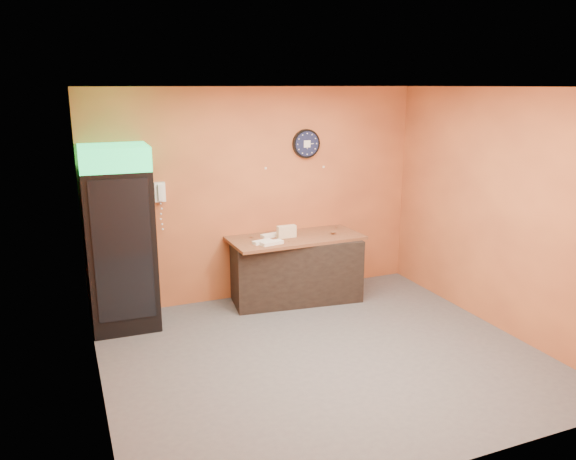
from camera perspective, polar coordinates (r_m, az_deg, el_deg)
floor at (r=6.19m, az=3.53°, el=-12.58°), size 4.50×4.50×0.00m
back_wall at (r=7.49m, az=-2.99°, el=3.61°), size 4.50×0.02×2.80m
left_wall at (r=5.15m, az=-19.41°, el=-2.32°), size 0.02×4.00×2.80m
right_wall at (r=6.96m, az=20.65°, el=1.83°), size 0.02×4.00×2.80m
ceiling at (r=5.51m, az=3.99°, el=14.31°), size 4.50×4.00×0.02m
beverage_cooler at (r=6.80m, az=-16.64°, el=-1.10°), size 0.78×0.79×2.16m
prep_counter at (r=7.54m, az=0.75°, el=-4.02°), size 1.75×0.94×0.84m
wall_clock at (r=7.62m, az=1.87°, el=8.76°), size 0.39×0.06×0.39m
wall_phone at (r=7.10m, az=-12.90°, el=3.78°), size 0.13×0.11×0.24m
butcher_paper at (r=7.41m, az=0.76°, el=-0.81°), size 1.77×0.84×0.04m
sub_roll_stack at (r=7.33m, az=-0.15°, el=-0.16°), size 0.25×0.09×0.16m
wrapped_sandwich_left at (r=7.09m, az=-2.60°, el=-1.20°), size 0.28×0.16×0.04m
wrapped_sandwich_mid at (r=7.03m, az=-1.65°, el=-1.31°), size 0.30×0.17×0.04m
wrapped_sandwich_right at (r=7.39m, az=-1.74°, el=-0.53°), size 0.29×0.16×0.04m
kitchen_tool at (r=7.49m, az=0.21°, el=-0.24°), size 0.06×0.06×0.06m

